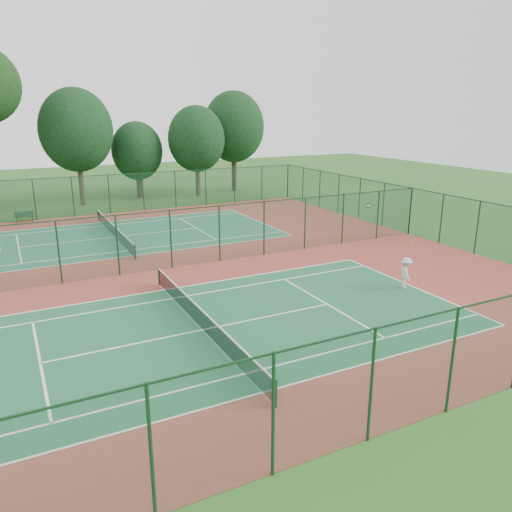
# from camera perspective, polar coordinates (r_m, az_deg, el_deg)

# --- Properties ---
(ground) EXTENTS (120.00, 120.00, 0.00)m
(ground) POSITION_cam_1_polar(r_m,az_deg,el_deg) (29.60, -12.39, -1.73)
(ground) COLOR #285A1C
(ground) RESTS_ON ground
(red_pad) EXTENTS (40.00, 36.00, 0.01)m
(red_pad) POSITION_cam_1_polar(r_m,az_deg,el_deg) (29.60, -12.39, -1.72)
(red_pad) COLOR brown
(red_pad) RESTS_ON ground
(court_near) EXTENTS (23.77, 10.97, 0.01)m
(court_near) POSITION_cam_1_polar(r_m,az_deg,el_deg) (21.55, -6.13, -8.41)
(court_near) COLOR #1D5E3A
(court_near) RESTS_ON red_pad
(court_far) EXTENTS (23.77, 10.97, 0.01)m
(court_far) POSITION_cam_1_polar(r_m,az_deg,el_deg) (38.07, -15.89, 2.10)
(court_far) COLOR #206748
(court_far) RESTS_ON red_pad
(fence_north) EXTENTS (40.00, 0.09, 3.50)m
(fence_north) POSITION_cam_1_polar(r_m,az_deg,el_deg) (46.44, -18.30, 6.60)
(fence_north) COLOR #174525
(fence_north) RESTS_ON ground
(fence_south) EXTENTS (40.00, 0.09, 3.50)m
(fence_south) POSITION_cam_1_polar(r_m,az_deg,el_deg) (13.65, 7.86, -15.93)
(fence_south) COLOR #18482A
(fence_south) RESTS_ON ground
(fence_east) EXTENTS (0.09, 36.00, 3.50)m
(fence_east) POSITION_cam_1_polar(r_m,az_deg,el_deg) (38.96, 17.22, 4.94)
(fence_east) COLOR #194D30
(fence_east) RESTS_ON ground
(fence_divider) EXTENTS (40.00, 0.09, 3.50)m
(fence_divider) POSITION_cam_1_polar(r_m,az_deg,el_deg) (29.11, -12.60, 1.57)
(fence_divider) COLOR #184A2D
(fence_divider) RESTS_ON ground
(tennis_net_near) EXTENTS (0.10, 12.90, 0.97)m
(tennis_net_near) POSITION_cam_1_polar(r_m,az_deg,el_deg) (21.33, -6.17, -7.11)
(tennis_net_near) COLOR #133621
(tennis_net_near) RESTS_ON ground
(tennis_net_far) EXTENTS (0.10, 12.90, 0.97)m
(tennis_net_far) POSITION_cam_1_polar(r_m,az_deg,el_deg) (37.95, -15.95, 2.87)
(tennis_net_far) COLOR #13351B
(tennis_net_far) RESTS_ON ground
(player_near) EXTENTS (0.98, 1.21, 1.64)m
(player_near) POSITION_cam_1_polar(r_m,az_deg,el_deg) (27.17, 16.75, -1.85)
(player_near) COLOR silver
(player_near) RESTS_ON court_near
(bench) EXTENTS (1.52, 0.49, 0.93)m
(bench) POSITION_cam_1_polar(r_m,az_deg,el_deg) (45.71, -24.96, 4.12)
(bench) COLOR #12351E
(bench) RESTS_ON red_pad
(stray_ball_a) EXTENTS (0.08, 0.08, 0.08)m
(stray_ball_a) POSITION_cam_1_polar(r_m,az_deg,el_deg) (29.62, -7.97, -1.39)
(stray_ball_a) COLOR #DBF037
(stray_ball_a) RESTS_ON red_pad
(stray_ball_b) EXTENTS (0.08, 0.08, 0.08)m
(stray_ball_b) POSITION_cam_1_polar(r_m,az_deg,el_deg) (31.68, 2.01, -0.05)
(stray_ball_b) COLOR #D4E034
(stray_ball_b) RESTS_ON red_pad
(stray_ball_c) EXTENTS (0.07, 0.07, 0.07)m
(stray_ball_c) POSITION_cam_1_polar(r_m,az_deg,el_deg) (28.64, -12.42, -2.25)
(stray_ball_c) COLOR gold
(stray_ball_c) RESTS_ON red_pad
(evergreen_row) EXTENTS (39.00, 5.00, 12.00)m
(evergreen_row) POSITION_cam_1_polar(r_m,az_deg,el_deg) (52.90, -18.69, 5.74)
(evergreen_row) COLOR black
(evergreen_row) RESTS_ON ground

